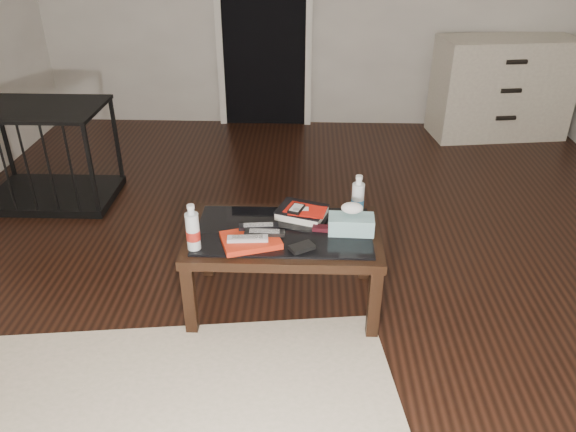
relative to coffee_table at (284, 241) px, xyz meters
name	(u,v)px	position (x,y,z in m)	size (l,w,h in m)	color
ground	(302,259)	(0.09, 0.43, -0.40)	(5.00, 5.00, 0.00)	black
doorway	(264,17)	(-0.31, 2.90, 0.63)	(0.90, 0.08, 2.07)	black
coffee_table	(284,241)	(0.00, 0.00, 0.00)	(1.00, 0.60, 0.46)	black
dresser	(501,88)	(1.89, 2.66, 0.05)	(1.26, 0.66, 0.90)	beige
pet_crate	(49,170)	(-1.76, 1.18, -0.17)	(0.90, 0.60, 0.71)	black
magazines	(251,240)	(-0.16, -0.13, 0.08)	(0.28, 0.21, 0.03)	red
remote_silver	(248,238)	(-0.17, -0.15, 0.11)	(0.20, 0.05, 0.02)	#B2B2B7
remote_black_front	(264,232)	(-0.09, -0.10, 0.11)	(0.20, 0.05, 0.02)	black
remote_black_back	(258,226)	(-0.13, -0.03, 0.11)	(0.20, 0.05, 0.02)	black
textbook	(302,212)	(0.09, 0.15, 0.09)	(0.25, 0.20, 0.05)	black
dvd_mailers	(304,209)	(0.10, 0.14, 0.11)	(0.19, 0.14, 0.01)	red
ipod	(296,209)	(0.06, 0.12, 0.12)	(0.06, 0.10, 0.02)	black
flip_phone	(321,228)	(0.20, 0.01, 0.08)	(0.09, 0.05, 0.02)	black
wallet	(302,247)	(0.10, -0.18, 0.07)	(0.12, 0.07, 0.02)	black
water_bottle_left	(192,227)	(-0.43, -0.19, 0.18)	(0.07, 0.07, 0.24)	silver
water_bottle_right	(358,196)	(0.39, 0.17, 0.18)	(0.07, 0.07, 0.24)	white
tissue_box	(351,224)	(0.35, -0.01, 0.11)	(0.23, 0.12, 0.09)	teal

